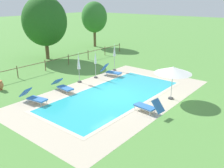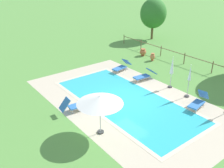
{
  "view_description": "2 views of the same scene",
  "coord_description": "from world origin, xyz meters",
  "px_view_note": "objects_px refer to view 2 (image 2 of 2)",
  "views": [
    {
      "loc": [
        -12.37,
        -9.84,
        6.33
      ],
      "look_at": [
        0.41,
        0.5,
        0.6
      ],
      "focal_mm": 39.47,
      "sensor_mm": 36.0,
      "label": 1
    },
    {
      "loc": [
        10.95,
        -9.6,
        7.99
      ],
      "look_at": [
        -1.58,
        0.09,
        0.59
      ],
      "focal_mm": 40.2,
      "sensor_mm": 36.0,
      "label": 2
    }
  ],
  "objects_px": {
    "patio_umbrella_closed_row_mid_west": "(172,67)",
    "terracotta_urn_by_tree": "(153,57)",
    "sun_lounger_north_far": "(122,66)",
    "patio_umbrella_closed_row_west": "(190,77)",
    "sun_lounger_north_near_steps": "(145,75)",
    "patio_umbrella_open_foreground": "(100,100)",
    "sun_lounger_north_end": "(75,105)",
    "terracotta_urn_near_fence": "(143,52)",
    "sun_lounger_north_mid": "(198,101)",
    "tree_west_mid": "(153,13)"
  },
  "relations": [
    {
      "from": "patio_umbrella_open_foreground",
      "to": "terracotta_urn_by_tree",
      "type": "bearing_deg",
      "value": 121.03
    },
    {
      "from": "sun_lounger_north_mid",
      "to": "patio_umbrella_open_foreground",
      "type": "relative_size",
      "value": 0.8
    },
    {
      "from": "sun_lounger_north_end",
      "to": "terracotta_urn_near_fence",
      "type": "xyz_separation_m",
      "value": [
        -5.09,
        10.66,
        -0.01
      ]
    },
    {
      "from": "sun_lounger_north_end",
      "to": "patio_umbrella_open_foreground",
      "type": "bearing_deg",
      "value": -1.39
    },
    {
      "from": "sun_lounger_north_mid",
      "to": "patio_umbrella_closed_row_mid_west",
      "type": "relative_size",
      "value": 0.8
    },
    {
      "from": "sun_lounger_north_near_steps",
      "to": "patio_umbrella_open_foreground",
      "type": "distance_m",
      "value": 7.77
    },
    {
      "from": "sun_lounger_north_far",
      "to": "patio_umbrella_closed_row_mid_west",
      "type": "height_order",
      "value": "patio_umbrella_closed_row_mid_west"
    },
    {
      "from": "terracotta_urn_by_tree",
      "to": "tree_west_mid",
      "type": "height_order",
      "value": "tree_west_mid"
    },
    {
      "from": "patio_umbrella_closed_row_mid_west",
      "to": "tree_west_mid",
      "type": "distance_m",
      "value": 13.72
    },
    {
      "from": "sun_lounger_north_near_steps",
      "to": "patio_umbrella_closed_row_mid_west",
      "type": "xyz_separation_m",
      "value": [
        2.14,
        0.51,
        1.2
      ]
    },
    {
      "from": "sun_lounger_north_mid",
      "to": "patio_umbrella_closed_row_mid_west",
      "type": "height_order",
      "value": "patio_umbrella_closed_row_mid_west"
    },
    {
      "from": "patio_umbrella_closed_row_mid_west",
      "to": "terracotta_urn_by_tree",
      "type": "relative_size",
      "value": 3.37
    },
    {
      "from": "sun_lounger_north_end",
      "to": "terracotta_urn_by_tree",
      "type": "xyz_separation_m",
      "value": [
        -3.5,
        10.36,
        -0.01
      ]
    },
    {
      "from": "sun_lounger_north_mid",
      "to": "tree_west_mid",
      "type": "xyz_separation_m",
      "value": [
        -13.36,
        9.66,
        2.67
      ]
    },
    {
      "from": "sun_lounger_north_near_steps",
      "to": "terracotta_urn_by_tree",
      "type": "bearing_deg",
      "value": 126.28
    },
    {
      "from": "sun_lounger_north_far",
      "to": "terracotta_urn_near_fence",
      "type": "distance_m",
      "value": 4.55
    },
    {
      "from": "sun_lounger_north_mid",
      "to": "terracotta_urn_by_tree",
      "type": "relative_size",
      "value": 2.71
    },
    {
      "from": "sun_lounger_north_far",
      "to": "patio_umbrella_open_foreground",
      "type": "xyz_separation_m",
      "value": [
        6.11,
        -6.53,
        1.6
      ]
    },
    {
      "from": "patio_umbrella_closed_row_west",
      "to": "terracotta_urn_by_tree",
      "type": "relative_size",
      "value": 3.29
    },
    {
      "from": "patio_umbrella_closed_row_west",
      "to": "patio_umbrella_closed_row_mid_west",
      "type": "height_order",
      "value": "patio_umbrella_closed_row_mid_west"
    },
    {
      "from": "sun_lounger_north_mid",
      "to": "patio_umbrella_open_foreground",
      "type": "bearing_deg",
      "value": -103.59
    },
    {
      "from": "patio_umbrella_closed_row_west",
      "to": "terracotta_urn_by_tree",
      "type": "distance_m",
      "value": 7.45
    },
    {
      "from": "sun_lounger_north_near_steps",
      "to": "sun_lounger_north_mid",
      "type": "distance_m",
      "value": 5.11
    },
    {
      "from": "patio_umbrella_open_foreground",
      "to": "patio_umbrella_closed_row_mid_west",
      "type": "height_order",
      "value": "patio_umbrella_closed_row_mid_west"
    },
    {
      "from": "sun_lounger_north_near_steps",
      "to": "patio_umbrella_closed_row_west",
      "type": "height_order",
      "value": "patio_umbrella_closed_row_west"
    },
    {
      "from": "terracotta_urn_near_fence",
      "to": "patio_umbrella_closed_row_west",
      "type": "bearing_deg",
      "value": -24.61
    },
    {
      "from": "sun_lounger_north_far",
      "to": "patio_umbrella_closed_row_west",
      "type": "relative_size",
      "value": 0.87
    },
    {
      "from": "sun_lounger_north_near_steps",
      "to": "sun_lounger_north_far",
      "type": "relative_size",
      "value": 1.01
    },
    {
      "from": "patio_umbrella_closed_row_mid_west",
      "to": "sun_lounger_north_far",
      "type": "bearing_deg",
      "value": -171.38
    },
    {
      "from": "patio_umbrella_closed_row_west",
      "to": "patio_umbrella_open_foreground",
      "type": "bearing_deg",
      "value": -92.08
    },
    {
      "from": "terracotta_urn_near_fence",
      "to": "tree_west_mid",
      "type": "xyz_separation_m",
      "value": [
        -3.96,
        5.33,
        2.68
      ]
    },
    {
      "from": "patio_umbrella_closed_row_mid_west",
      "to": "terracotta_urn_near_fence",
      "type": "bearing_deg",
      "value": 151.61
    },
    {
      "from": "patio_umbrella_open_foreground",
      "to": "sun_lounger_north_mid",
      "type": "bearing_deg",
      "value": 76.41
    },
    {
      "from": "tree_west_mid",
      "to": "sun_lounger_north_far",
      "type": "bearing_deg",
      "value": -59.07
    },
    {
      "from": "sun_lounger_north_mid",
      "to": "sun_lounger_north_far",
      "type": "relative_size",
      "value": 0.95
    },
    {
      "from": "terracotta_urn_near_fence",
      "to": "sun_lounger_north_end",
      "type": "bearing_deg",
      "value": -64.48
    },
    {
      "from": "terracotta_urn_near_fence",
      "to": "sun_lounger_north_near_steps",
      "type": "bearing_deg",
      "value": -42.88
    },
    {
      "from": "sun_lounger_north_near_steps",
      "to": "terracotta_urn_near_fence",
      "type": "bearing_deg",
      "value": 137.12
    },
    {
      "from": "patio_umbrella_closed_row_west",
      "to": "terracotta_urn_by_tree",
      "type": "bearing_deg",
      "value": 152.34
    },
    {
      "from": "patio_umbrella_closed_row_mid_west",
      "to": "terracotta_urn_by_tree",
      "type": "xyz_separation_m",
      "value": [
        -4.86,
        3.19,
        -1.18
      ]
    },
    {
      "from": "sun_lounger_north_near_steps",
      "to": "terracotta_urn_by_tree",
      "type": "xyz_separation_m",
      "value": [
        -2.72,
        3.7,
        0.01
      ]
    },
    {
      "from": "sun_lounger_north_mid",
      "to": "sun_lounger_north_end",
      "type": "xyz_separation_m",
      "value": [
        -4.32,
        -6.33,
        -0.0
      ]
    },
    {
      "from": "sun_lounger_north_mid",
      "to": "patio_umbrella_closed_row_west",
      "type": "relative_size",
      "value": 0.82
    },
    {
      "from": "sun_lounger_north_end",
      "to": "patio_umbrella_closed_row_mid_west",
      "type": "height_order",
      "value": "patio_umbrella_closed_row_mid_west"
    },
    {
      "from": "sun_lounger_north_mid",
      "to": "sun_lounger_north_end",
      "type": "bearing_deg",
      "value": -124.32
    },
    {
      "from": "sun_lounger_north_end",
      "to": "terracotta_urn_near_fence",
      "type": "relative_size",
      "value": 2.72
    },
    {
      "from": "sun_lounger_north_end",
      "to": "sun_lounger_north_near_steps",
      "type": "bearing_deg",
      "value": 96.69
    },
    {
      "from": "sun_lounger_north_far",
      "to": "sun_lounger_north_end",
      "type": "height_order",
      "value": "sun_lounger_north_end"
    },
    {
      "from": "sun_lounger_north_far",
      "to": "tree_west_mid",
      "type": "distance_m",
      "value": 11.43
    },
    {
      "from": "sun_lounger_north_mid",
      "to": "patio_umbrella_closed_row_mid_west",
      "type": "xyz_separation_m",
      "value": [
        -2.96,
        0.84,
        1.17
      ]
    }
  ]
}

